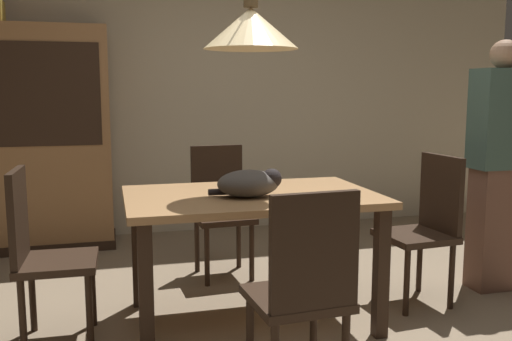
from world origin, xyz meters
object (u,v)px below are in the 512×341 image
chair_far_back (221,204)px  hutch_bookcase (42,143)px  chair_near_front (304,286)px  cat_sleeping (250,183)px  chair_right_side (426,222)px  pendant_lamp (251,28)px  dining_table (251,211)px  book_yellow_short (0,12)px  chair_left_side (41,249)px  person_standing (498,166)px

chair_far_back → hutch_bookcase: 1.70m
chair_near_front → cat_sleeping: chair_near_front is taller
chair_right_side → pendant_lamp: (-1.13, -0.01, 1.15)m
dining_table → book_yellow_short: bearing=129.3°
chair_right_side → pendant_lamp: bearing=-179.7°
dining_table → chair_left_side: bearing=179.9°
chair_far_back → book_yellow_short: bearing=146.5°
chair_left_side → cat_sleeping: (1.10, -0.10, 0.32)m
chair_left_side → chair_near_front: same height
chair_left_side → hutch_bookcase: 1.95m
dining_table → person_standing: person_standing is taller
chair_far_back → person_standing: 1.90m
chair_right_side → chair_near_front: bearing=-141.8°
chair_left_side → chair_right_side: (2.26, 0.00, 0.00)m
hutch_bookcase → book_yellow_short: bearing=179.7°
chair_near_front → chair_right_side: bearing=38.2°
chair_left_side → book_yellow_short: 2.42m
chair_right_side → person_standing: bearing=9.9°
dining_table → cat_sleeping: size_ratio=3.58×
person_standing → chair_left_side: bearing=-177.9°
chair_left_side → chair_near_front: (1.13, -0.88, 0.00)m
chair_near_front → chair_far_back: size_ratio=1.00×
chair_left_side → person_standing: 2.85m
chair_far_back → person_standing: bearing=-24.3°
chair_left_side → pendant_lamp: 1.61m
cat_sleeping → book_yellow_short: size_ratio=1.96×
cat_sleeping → hutch_bookcase: size_ratio=0.21×
chair_right_side → cat_sleeping: 1.21m
chair_far_back → book_yellow_short: size_ratio=4.65×
pendant_lamp → hutch_bookcase: bearing=124.4°
cat_sleeping → chair_far_back: bearing=88.5°
chair_left_side → chair_near_front: 1.44m
dining_table → hutch_bookcase: (-1.30, 1.91, 0.24)m
cat_sleeping → hutch_bookcase: bearing=122.4°
chair_right_side → person_standing: 0.67m
cat_sleeping → person_standing: (1.74, 0.21, 0.00)m
chair_far_back → pendant_lamp: pendant_lamp is taller
cat_sleeping → pendant_lamp: size_ratio=0.30×
cat_sleeping → book_yellow_short: bearing=127.3°
cat_sleeping → pendant_lamp: bearing=73.4°
cat_sleeping → hutch_bookcase: (-1.27, 2.01, 0.06)m
dining_table → chair_far_back: 0.89m
chair_near_front → cat_sleeping: size_ratio=2.38×
pendant_lamp → chair_right_side: bearing=0.3°
chair_far_back → book_yellow_short: (-1.56, 1.03, 1.43)m
person_standing → pendant_lamp: bearing=-176.4°
chair_left_side → person_standing: bearing=2.1°
dining_table → chair_left_side: size_ratio=1.51×
chair_left_side → person_standing: (2.83, 0.11, 0.32)m
dining_table → chair_near_front: 0.89m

